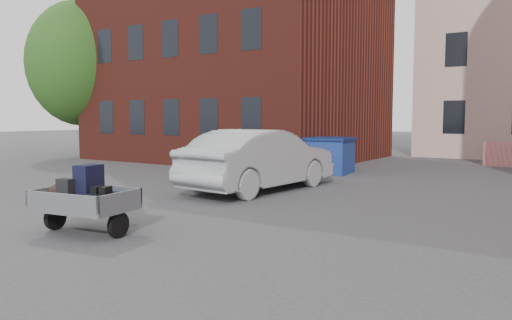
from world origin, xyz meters
The scene contains 7 objects.
ground centered at (0.00, 0.00, 0.00)m, with size 120.00×120.00×0.00m, color #38383A.
building_brick centered at (-9.00, 13.00, 7.00)m, with size 12.00×10.00×14.00m, color #591E16.
far_building centered at (-20.00, 22.00, 4.00)m, with size 6.00×6.00×8.00m, color maroon.
tree centered at (-16.00, 9.00, 5.17)m, with size 5.28×5.28×8.30m.
trailer centered at (-1.85, -1.81, 0.61)m, with size 1.74×1.90×1.20m.
dumpster centered at (-3.07, 8.95, 0.65)m, with size 3.22×1.89×1.29m.
silver_car centered at (-2.12, 4.19, 0.84)m, with size 1.78×5.11×1.68m, color #9EA1A5.
Camera 1 is at (5.34, -7.28, 2.03)m, focal length 35.00 mm.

